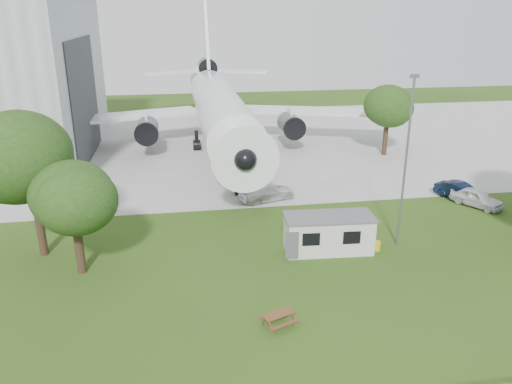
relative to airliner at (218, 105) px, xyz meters
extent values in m
plane|color=#3A5B1A|center=(2.00, -35.86, -5.27)|extent=(160.00, 160.00, 0.00)
cube|color=#B7B7B2|center=(2.00, 2.14, -5.25)|extent=(120.00, 46.00, 0.03)
cube|color=#2D3033|center=(-14.93, -2.86, 1.48)|extent=(0.16, 16.00, 12.96)
cylinder|color=white|center=(0.00, -1.86, -0.17)|extent=(5.40, 34.00, 5.40)
cone|color=white|center=(0.00, -20.86, -0.17)|extent=(5.40, 5.50, 5.40)
cone|color=white|center=(0.00, 19.14, 0.63)|extent=(4.86, 9.00, 4.86)
cube|color=white|center=(-12.50, 1.34, -1.37)|extent=(21.36, 10.77, 0.36)
cube|color=white|center=(12.50, 1.34, -1.37)|extent=(21.36, 10.77, 0.36)
cube|color=white|center=(0.00, 19.14, 6.33)|extent=(0.46, 9.96, 12.17)
cylinder|color=#515459|center=(-8.50, -2.36, -2.27)|extent=(2.50, 4.20, 2.50)
cylinder|color=#515459|center=(8.50, -2.36, -2.27)|extent=(2.50, 4.20, 2.50)
cylinder|color=#515459|center=(0.00, 18.14, 2.63)|extent=(2.60, 4.50, 2.60)
cylinder|color=black|center=(0.00, -17.36, -4.07)|extent=(0.36, 0.36, 2.40)
cylinder|color=black|center=(-2.80, -0.86, -4.07)|extent=(0.44, 0.44, 2.40)
cylinder|color=black|center=(2.80, -0.86, -4.07)|extent=(0.44, 0.44, 2.40)
cube|color=beige|center=(4.97, -29.70, -4.02)|extent=(6.14, 2.85, 2.50)
cube|color=#59595B|center=(4.97, -29.70, -2.71)|extent=(6.35, 3.06, 0.12)
cylinder|color=gold|center=(8.37, -30.30, -4.92)|extent=(0.50, 0.50, 0.70)
cylinder|color=slate|center=(10.20, -29.66, 0.73)|extent=(0.16, 0.16, 12.00)
cylinder|color=#382619|center=(-14.70, -27.16, -3.27)|extent=(0.56, 0.56, 4.00)
sphere|color=#33551A|center=(-14.70, -27.16, 1.61)|extent=(7.23, 7.23, 7.23)
cylinder|color=#382619|center=(-11.68, -30.19, -3.79)|extent=(0.56, 0.56, 2.95)
sphere|color=#33551A|center=(-11.68, -30.19, -0.18)|extent=(6.09, 6.09, 6.09)
cylinder|color=#382619|center=(18.83, -6.72, -3.65)|extent=(0.56, 0.56, 3.24)
sphere|color=#33551A|center=(18.83, -6.72, 0.32)|extent=(5.78, 5.78, 5.78)
imported|color=silver|center=(20.15, -23.57, -4.52)|extent=(3.76, 4.70, 1.50)
imported|color=black|center=(19.65, -21.83, -4.52)|extent=(3.56, 4.76, 1.50)
imported|color=white|center=(2.50, -19.21, -4.51)|extent=(5.60, 3.62, 1.51)
camera|label=1|loc=(-5.14, -60.28, 10.65)|focal=35.00mm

